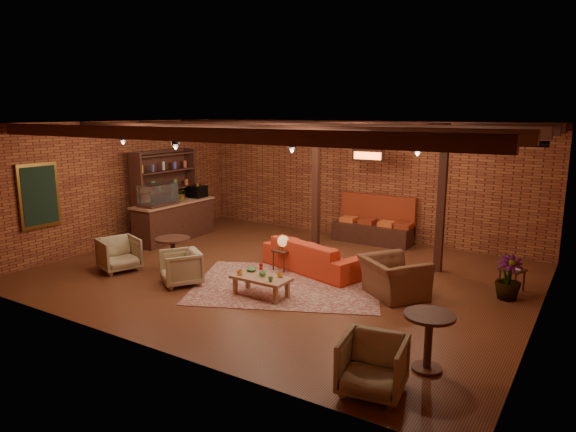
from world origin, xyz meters
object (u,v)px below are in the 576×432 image
Objects in this scene: sofa at (314,255)px; armchair_right at (394,271)px; round_table_left at (173,249)px; armchair_b at (181,266)px; plant_tall at (512,234)px; coffee_table at (261,279)px; side_table_book at (513,270)px; armchair_far at (373,363)px; round_table_right at (429,333)px; side_table_lamp at (283,244)px; armchair_a at (119,252)px.

armchair_right is at bearing -179.96° from sofa.
round_table_left is 1.01× the size of armchair_b.
plant_tall is at bearing 18.28° from round_table_left.
side_table_book is at bearing 35.55° from coffee_table.
sofa is at bearing -166.41° from side_table_book.
sofa is at bearing -174.14° from plant_tall.
armchair_far reaches higher than round_table_left.
armchair_right is 2.40m from side_table_book.
side_table_lamp is at bearing 146.15° from round_table_right.
round_table_left is at bearing 50.45° from sofa.
armchair_right reaches higher than round_table_right.
armchair_right is (4.57, 1.13, -0.02)m from round_table_left.
armchair_far is (6.70, -1.72, -0.01)m from armchair_a.
armchair_right is at bearing 98.27° from armchair_far.
armchair_a reaches higher than round_table_left.
armchair_a is 8.04m from plant_tall.
sofa is 3.99m from side_table_book.
side_table_lamp is 1.02× the size of armchair_b.
plant_tall is (3.89, 0.40, 0.89)m from sofa.
sofa is 2.99× the size of armchair_a.
coffee_table is 3.72m from round_table_right.
armchair_a is 0.70× the size of armchair_right.
sofa is at bearing 138.68° from round_table_right.
coffee_table is 4.88m from side_table_book.
armchair_far is at bearing -44.93° from side_table_lamp.
armchair_right is (3.88, 1.62, 0.12)m from armchair_b.
side_table_lamp is 0.98× the size of armchair_far.
armchair_far reaches higher than side_table_lamp.
side_table_book is at bearing 91.50° from plant_tall.
armchair_right is at bearing -53.91° from armchair_a.
coffee_table is 1.78m from armchair_b.
round_table_right is at bearing -17.75° from coffee_table.
armchair_far is (5.57, -2.23, -0.13)m from round_table_left.
side_table_book is 0.99m from plant_tall.
side_table_lamp is 2.38m from round_table_left.
side_table_lamp is (-0.61, -0.31, 0.24)m from sofa.
armchair_right is (5.69, 1.65, 0.10)m from armchair_a.
plant_tall is at bearing -50.80° from armchair_a.
sofa is 0.97× the size of plant_tall.
round_table_left reaches higher than side_table_book.
plant_tall reaches higher than side_table_lamp.
armchair_b is 6.36m from plant_tall.
armchair_far is at bearing -99.70° from side_table_book.
armchair_a is 5.93m from armchair_right.
armchair_right is at bearing -151.95° from plant_tall.
plant_tall reaches higher than armchair_far.
side_table_lamp is at bearing -171.07° from plant_tall.
coffee_table is 3.75m from armchair_far.
armchair_far is (4.89, -1.75, 0.01)m from armchair_b.
round_table_left is 4.71m from armchair_right.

